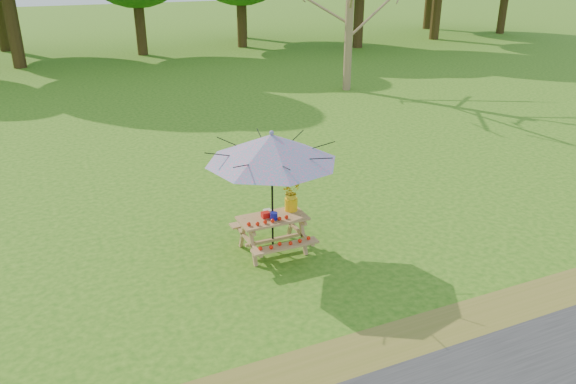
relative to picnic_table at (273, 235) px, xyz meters
name	(u,v)px	position (x,y,z in m)	size (l,w,h in m)	color
ground	(396,238)	(2.33, -0.50, -0.33)	(120.00, 120.00, 0.00)	#296012
drygrass_strip	(505,318)	(2.33, -3.30, -0.32)	(120.00, 1.20, 0.01)	olive
picnic_table	(273,235)	(0.00, 0.00, 0.00)	(1.20, 1.32, 0.67)	#A87D4B
patio_umbrella	(272,148)	(0.00, 0.00, 1.62)	(2.60, 2.60, 2.26)	black
produce_bins	(270,215)	(-0.05, 0.02, 0.40)	(0.23, 0.41, 0.13)	red
tomatoes_row	(269,221)	(-0.15, -0.18, 0.38)	(0.77, 0.13, 0.07)	red
flower_bucket	(291,196)	(0.42, 0.14, 0.63)	(0.40, 0.38, 0.53)	yellow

